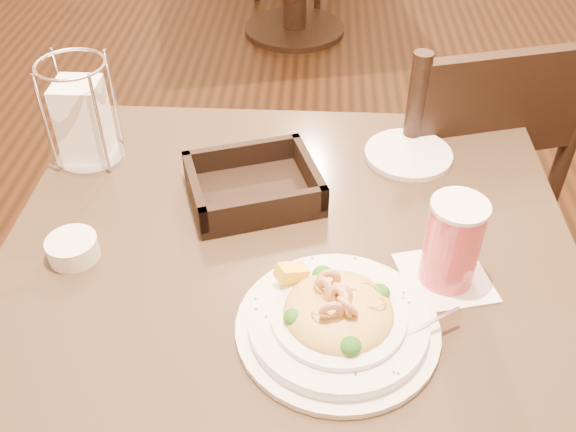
# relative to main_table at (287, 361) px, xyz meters

# --- Properties ---
(main_table) EXTENTS (0.90, 0.90, 0.75)m
(main_table) POSITION_rel_main_table_xyz_m (0.00, 0.00, 0.00)
(main_table) COLOR black
(main_table) RESTS_ON ground
(dining_chair_near) EXTENTS (0.52, 0.52, 0.93)m
(dining_chair_near) POSITION_rel_main_table_xyz_m (0.36, 0.54, -0.02)
(dining_chair_near) COLOR black
(dining_chair_near) RESTS_ON ground
(pasta_bowl) EXTENTS (0.30, 0.28, 0.09)m
(pasta_bowl) POSITION_rel_main_table_xyz_m (0.07, -0.12, 0.26)
(pasta_bowl) COLOR white
(pasta_bowl) RESTS_ON main_table
(drink_glass) EXTENTS (0.15, 0.15, 0.14)m
(drink_glass) POSITION_rel_main_table_xyz_m (0.23, -0.02, 0.31)
(drink_glass) COLOR white
(drink_glass) RESTS_ON main_table
(bread_basket) EXTENTS (0.26, 0.23, 0.06)m
(bread_basket) POSITION_rel_main_table_xyz_m (-0.07, 0.16, 0.26)
(bread_basket) COLOR black
(bread_basket) RESTS_ON main_table
(napkin_caddy) EXTENTS (0.12, 0.12, 0.19)m
(napkin_caddy) POSITION_rel_main_table_xyz_m (-0.38, 0.26, 0.32)
(napkin_caddy) COLOR silver
(napkin_caddy) RESTS_ON main_table
(side_plate) EXTENTS (0.16, 0.16, 0.01)m
(side_plate) POSITION_rel_main_table_xyz_m (0.21, 0.30, 0.24)
(side_plate) COLOR white
(side_plate) RESTS_ON main_table
(butter_ramekin) EXTENTS (0.09, 0.09, 0.03)m
(butter_ramekin) POSITION_rel_main_table_xyz_m (-0.33, 0.00, 0.26)
(butter_ramekin) COLOR white
(butter_ramekin) RESTS_ON main_table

